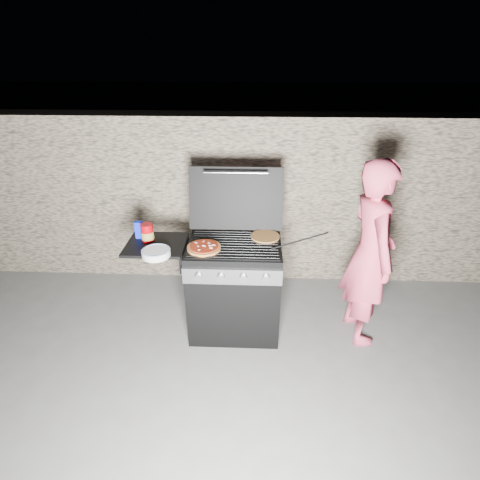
{
  "coord_description": "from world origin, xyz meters",
  "views": [
    {
      "loc": [
        0.17,
        -2.78,
        2.42
      ],
      "look_at": [
        0.05,
        0.0,
        0.95
      ],
      "focal_mm": 28.0,
      "sensor_mm": 36.0,
      "label": 1
    }
  ],
  "objects_px": {
    "gas_grill": "(207,288)",
    "person": "(369,255)",
    "pizza_topped": "(204,247)",
    "sauce_jar": "(147,233)"
  },
  "relations": [
    {
      "from": "pizza_topped",
      "to": "sauce_jar",
      "type": "bearing_deg",
      "value": 165.1
    },
    {
      "from": "gas_grill",
      "to": "sauce_jar",
      "type": "bearing_deg",
      "value": 175.32
    },
    {
      "from": "gas_grill",
      "to": "pizza_topped",
      "type": "distance_m",
      "value": 0.48
    },
    {
      "from": "gas_grill",
      "to": "person",
      "type": "height_order",
      "value": "person"
    },
    {
      "from": "gas_grill",
      "to": "person",
      "type": "xyz_separation_m",
      "value": [
        1.4,
        0.0,
        0.38
      ]
    },
    {
      "from": "gas_grill",
      "to": "person",
      "type": "relative_size",
      "value": 0.81
    },
    {
      "from": "pizza_topped",
      "to": "person",
      "type": "xyz_separation_m",
      "value": [
        1.39,
        0.1,
        -0.09
      ]
    },
    {
      "from": "person",
      "to": "sauce_jar",
      "type": "bearing_deg",
      "value": 81.27
    },
    {
      "from": "pizza_topped",
      "to": "sauce_jar",
      "type": "distance_m",
      "value": 0.52
    },
    {
      "from": "pizza_topped",
      "to": "sauce_jar",
      "type": "xyz_separation_m",
      "value": [
        -0.5,
        0.13,
        0.06
      ]
    }
  ]
}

